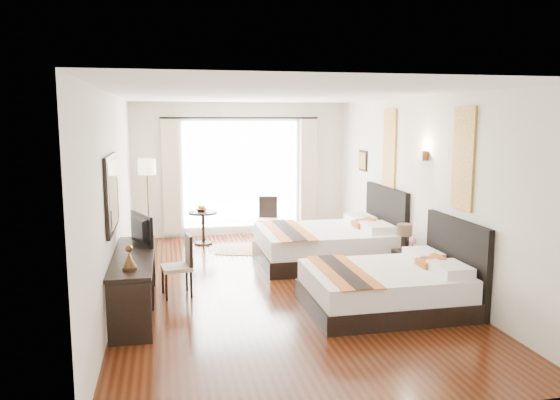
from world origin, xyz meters
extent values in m
cube|color=#341509|center=(0.00, 0.00, -0.01)|extent=(4.50, 7.50, 0.01)
cube|color=white|center=(0.00, 0.00, 2.79)|extent=(4.50, 7.50, 0.02)
cube|color=silver|center=(2.25, 0.00, 1.40)|extent=(0.01, 7.50, 2.80)
cube|color=silver|center=(-2.25, 0.00, 1.40)|extent=(0.01, 7.50, 2.80)
cube|color=silver|center=(0.00, 3.75, 1.40)|extent=(4.50, 0.01, 2.80)
cube|color=silver|center=(0.00, -3.75, 1.40)|extent=(4.50, 0.01, 2.80)
cube|color=white|center=(0.00, 3.73, 1.30)|extent=(2.40, 0.02, 2.20)
cube|color=white|center=(0.00, 3.67, 1.30)|extent=(2.30, 0.02, 2.10)
cube|color=beige|center=(-1.45, 3.63, 1.28)|extent=(0.35, 0.14, 2.35)
cube|color=beige|center=(1.45, 3.63, 1.28)|extent=(0.35, 0.14, 2.35)
cube|color=maroon|center=(2.23, -1.26, 1.95)|extent=(0.03, 0.50, 1.35)
cube|color=maroon|center=(2.23, 1.13, 1.95)|extent=(0.03, 0.50, 1.35)
cube|color=#462F19|center=(2.19, -0.21, 1.92)|extent=(0.10, 0.14, 0.14)
cube|color=black|center=(-2.22, -0.69, 1.55)|extent=(0.04, 1.25, 0.95)
cube|color=white|center=(-2.19, -0.69, 1.55)|extent=(0.01, 1.12, 0.82)
cube|color=black|center=(1.17, -1.26, 0.12)|extent=(1.98, 1.54, 0.24)
cube|color=white|center=(1.17, -1.26, 0.39)|extent=(1.92, 1.50, 0.29)
cube|color=black|center=(2.20, -1.26, 0.58)|extent=(0.08, 1.54, 1.16)
cube|color=#9E4419|center=(0.62, -1.26, 0.54)|extent=(0.53, 1.60, 0.02)
cube|color=black|center=(1.06, 1.13, 0.13)|extent=(2.20, 1.72, 0.27)
cube|color=white|center=(1.06, 1.13, 0.43)|extent=(2.14, 1.68, 0.32)
cube|color=black|center=(2.20, 1.13, 0.64)|extent=(0.08, 1.72, 1.29)
cube|color=#9E4419|center=(0.44, 1.13, 0.60)|extent=(0.59, 1.78, 0.02)
cube|color=black|center=(2.03, -0.21, 0.23)|extent=(0.39, 0.49, 0.47)
cylinder|color=black|center=(2.00, -0.08, 0.60)|extent=(0.10, 0.10, 0.20)
cylinder|color=#432D20|center=(2.00, -0.08, 0.78)|extent=(0.23, 0.23, 0.18)
imported|color=black|center=(2.02, -0.31, 0.57)|extent=(0.14, 0.14, 0.14)
cube|color=black|center=(-1.99, -0.69, 0.38)|extent=(0.50, 2.20, 0.76)
imported|color=black|center=(-1.97, -0.14, 0.97)|extent=(0.38, 0.72, 0.42)
cube|color=beige|center=(-1.45, -0.16, 0.40)|extent=(0.45, 0.45, 0.05)
cube|color=black|center=(-1.27, -0.13, 0.64)|extent=(0.10, 0.38, 0.45)
cylinder|color=black|center=(-1.91, 3.15, 0.02)|extent=(0.26, 0.26, 0.03)
cylinder|color=#462F19|center=(-1.91, 3.15, 0.75)|extent=(0.03, 0.03, 1.44)
cylinder|color=#F7EAC1|center=(-1.91, 3.15, 1.55)|extent=(0.34, 0.34, 0.30)
cylinder|color=black|center=(-0.86, 2.98, 0.33)|extent=(0.56, 0.56, 0.65)
imported|color=#402517|center=(-0.88, 2.99, 0.68)|extent=(0.30, 0.30, 0.05)
cube|color=beige|center=(0.46, 3.07, 0.41)|extent=(0.49, 0.49, 0.05)
cube|color=black|center=(0.50, 3.25, 0.65)|extent=(0.38, 0.13, 0.45)
cube|color=#9E835F|center=(0.01, 2.25, 0.01)|extent=(1.49, 1.23, 0.01)
camera|label=1|loc=(-1.55, -7.69, 2.46)|focal=35.00mm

